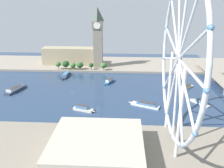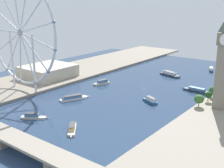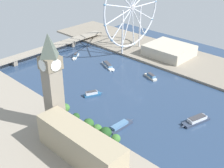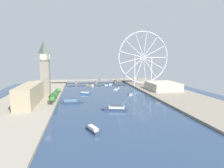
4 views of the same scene
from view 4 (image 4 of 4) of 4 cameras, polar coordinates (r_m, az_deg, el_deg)
The scene contains 17 objects.
ground_plane at distance 306.06m, azimuth -1.55°, elevation -4.52°, with size 416.10×416.10×0.00m, color navy.
riverbank_left at distance 311.72m, azimuth -24.58°, elevation -4.77°, with size 90.00×520.00×3.00m, color gray.
riverbank_right at distance 346.48m, azimuth 19.02°, elevation -3.21°, with size 90.00×520.00×3.00m, color gray.
clock_tower at distance 321.15m, azimuth -20.24°, elevation 4.71°, with size 16.74×16.74×91.75m.
parliament_block at distance 278.89m, azimuth -24.37°, elevation -3.01°, with size 22.00×84.81×27.60m, color tan.
tree_row_embankment at distance 293.78m, azimuth -17.54°, elevation -3.35°, with size 11.94×79.31×13.40m.
ferris_wheel at distance 419.76m, azimuth 9.78°, elevation 8.08°, with size 117.70×3.20×123.10m.
riverside_hall at distance 383.16m, azimuth 15.63°, elevation -0.62°, with size 55.28×62.32×15.07m, color #BCB29E.
river_bridge at distance 487.90m, azimuth -5.00°, elevation 1.16°, with size 228.10×17.06×9.54m.
tour_boat_0 at distance 394.25m, azimuth 1.45°, elevation -1.31°, with size 17.90×33.53×5.01m.
tour_boat_1 at distance 174.38m, azimuth -6.17°, elevation -13.90°, with size 12.53×22.35×5.23m.
tour_boat_2 at distance 449.71m, azimuth -1.17°, elevation -0.12°, with size 23.08×17.53×5.10m.
tour_boat_3 at distance 239.19m, azimuth 1.14°, elevation -7.57°, with size 35.77×16.62×6.06m.
tour_boat_4 at distance 344.09m, azimuth -8.40°, elevation -2.75°, with size 22.09×12.91×5.91m.
tour_boat_5 at distance 281.32m, azimuth -12.50°, elevation -5.43°, with size 32.61×8.14×4.96m.
tour_boat_6 at distance 441.53m, azimuth -6.97°, elevation -0.34°, with size 20.65×23.00×5.03m.
tour_boat_7 at distance 336.99m, azimuth 5.89°, elevation -2.96°, with size 11.85×24.23×5.84m.
Camera 4 is at (-46.48, -294.78, 67.96)m, focal length 29.23 mm.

